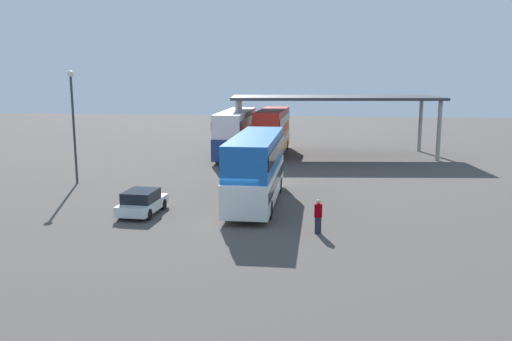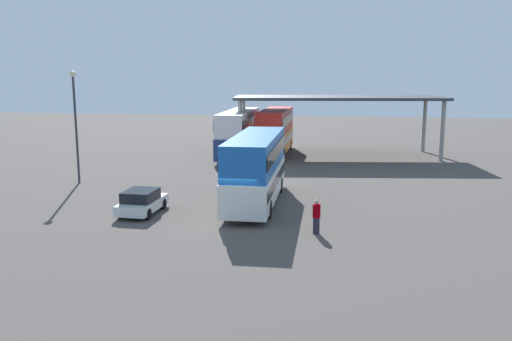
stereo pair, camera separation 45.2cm
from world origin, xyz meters
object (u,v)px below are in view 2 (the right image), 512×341
double_decker_mid_row (275,130)px  pedestrian_waiting (316,217)px  parked_hatchback (142,202)px  double_decker_main (256,166)px  lamppost_tall (75,113)px  double_decker_near_canopy (239,132)px

double_decker_mid_row → pedestrian_waiting: double_decker_mid_row is taller
double_decker_mid_row → parked_hatchback: bearing=168.6°
double_decker_main → lamppost_tall: 14.17m
lamppost_tall → pedestrian_waiting: bearing=-29.7°
double_decker_mid_row → lamppost_tall: lamppost_tall is taller
double_decker_main → double_decker_near_canopy: (-4.22, 17.80, 0.07)m
double_decker_mid_row → pedestrian_waiting: bearing=-168.4°
parked_hatchback → lamppost_tall: 11.25m
double_decker_near_canopy → pedestrian_waiting: size_ratio=6.52×
double_decker_near_canopy → double_decker_main: bearing=-167.1°
double_decker_mid_row → pedestrian_waiting: size_ratio=6.09×
double_decker_mid_row → lamppost_tall: size_ratio=1.31×
double_decker_main → double_decker_mid_row: double_decker_mid_row is taller
double_decker_near_canopy → pedestrian_waiting: 24.67m
double_decker_main → parked_hatchback: double_decker_main is taller
double_decker_main → lamppost_tall: size_ratio=1.32×
double_decker_main → double_decker_mid_row: (-0.99, 19.45, 0.09)m
lamppost_tall → double_decker_near_canopy: bearing=56.4°
lamppost_tall → pedestrian_waiting: (17.01, -9.70, -4.08)m
parked_hatchback → double_decker_main: bearing=-59.2°
lamppost_tall → double_decker_main: bearing=-17.5°
double_decker_main → double_decker_mid_row: size_ratio=1.00×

